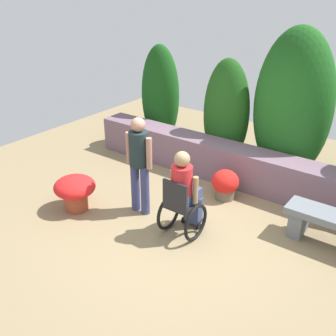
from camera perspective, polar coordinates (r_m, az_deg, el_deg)
ground_plane at (r=6.21m, az=1.87°, el=-8.19°), size 10.10×10.10×0.00m
stone_retaining_wall at (r=7.39m, az=9.79°, el=0.35°), size 6.18×0.54×0.69m
hedge_backdrop at (r=7.44m, az=17.87°, el=7.28°), size 6.10×0.99×2.76m
person_in_wheelchair at (r=5.74m, az=2.25°, el=-3.99°), size 0.53×0.66×1.33m
person_standing_companion at (r=6.15m, az=-4.13°, el=1.18°), size 0.49×0.30×1.59m
flower_pot_purple_near at (r=6.87m, az=8.13°, el=-2.27°), size 0.46×0.46×0.52m
flower_pot_red_accent at (r=6.62m, az=-13.08°, el=-3.04°), size 0.67×0.67×0.58m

